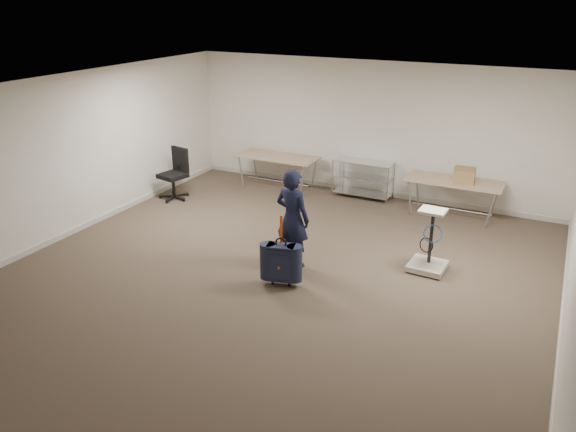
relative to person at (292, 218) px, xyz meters
The scene contains 10 objects.
ground 1.06m from the person, 96.68° to the right, with size 9.00×9.00×0.00m, color #443429.
room_shell 1.02m from the person, 96.74° to the left, with size 8.00×9.00×9.00m.
folding_table_left 3.81m from the person, 121.32° to the left, with size 1.80×0.75×0.73m.
folding_table_right 3.73m from the person, 60.81° to the left, with size 1.80×0.75×0.73m.
wire_shelf 3.52m from the person, 91.33° to the left, with size 1.22×0.47×0.80m.
person is the anchor object (origin of this frame).
suitcase 0.82m from the person, 77.32° to the right, with size 0.45×0.33×1.10m.
office_chair 3.99m from the person, 154.74° to the left, with size 0.64×0.64×1.06m.
equipment_cart 2.19m from the person, 21.72° to the left, with size 0.57×0.57×1.01m.
cardboard_box 3.77m from the person, 57.94° to the left, with size 0.38×0.29×0.29m, color #A17D4B.
Camera 1 is at (3.64, -6.52, 4.05)m, focal length 35.00 mm.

